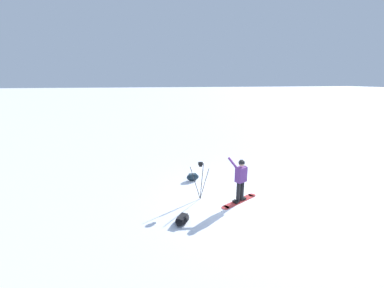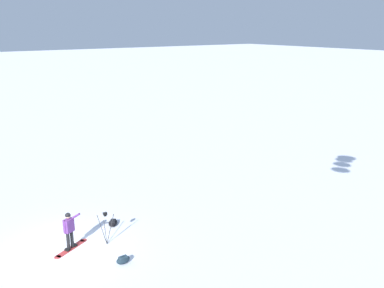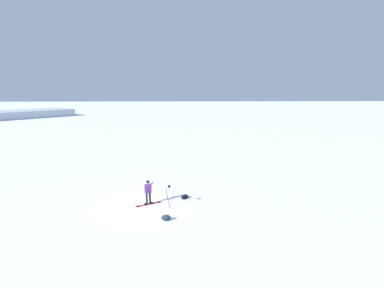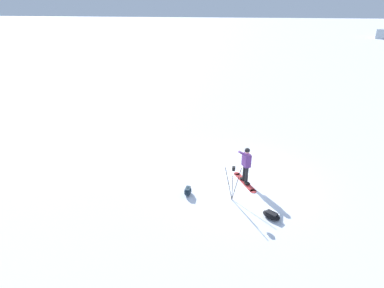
# 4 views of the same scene
# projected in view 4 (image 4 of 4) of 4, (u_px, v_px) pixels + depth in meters

# --- Properties ---
(ground_plane) EXTENTS (300.00, 300.00, 0.00)m
(ground_plane) POSITION_uv_depth(u_px,v_px,m) (243.00, 179.00, 13.99)
(ground_plane) COLOR white
(snowboarder) EXTENTS (0.60, 0.66, 1.69)m
(snowboarder) POSITION_uv_depth(u_px,v_px,m) (246.00, 162.00, 13.34)
(snowboarder) COLOR black
(snowboarder) RESTS_ON ground_plane
(snowboard) EXTENTS (0.98, 1.65, 0.10)m
(snowboard) POSITION_uv_depth(u_px,v_px,m) (245.00, 182.00, 13.75)
(snowboard) COLOR #B23333
(snowboard) RESTS_ON ground_plane
(gear_bag_large) EXTENTS (0.30, 0.56, 0.33)m
(gear_bag_large) POSITION_uv_depth(u_px,v_px,m) (188.00, 191.00, 12.82)
(gear_bag_large) COLOR #192833
(gear_bag_large) RESTS_ON ground_plane
(camera_tripod) EXTENTS (0.66, 0.66, 1.50)m
(camera_tripod) POSITION_uv_depth(u_px,v_px,m) (233.00, 177.00, 12.13)
(camera_tripod) COLOR #262628
(camera_tripod) RESTS_ON ground_plane
(gear_bag_small) EXTENTS (0.78, 0.71, 0.24)m
(gear_bag_small) POSITION_uv_depth(u_px,v_px,m) (271.00, 215.00, 11.45)
(gear_bag_small) COLOR black
(gear_bag_small) RESTS_ON ground_plane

